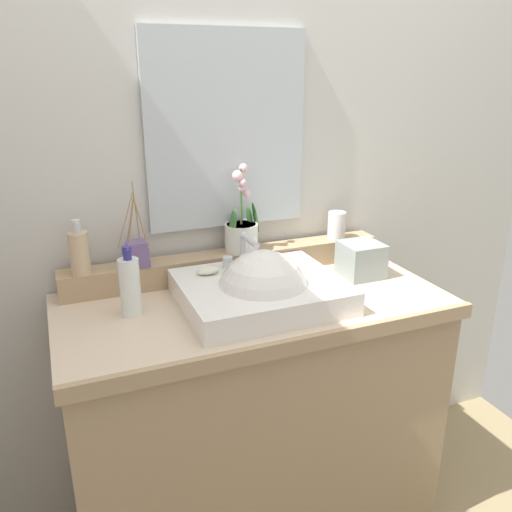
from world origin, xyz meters
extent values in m
cube|color=silver|center=(0.00, 0.39, 1.28)|extent=(2.69, 0.20, 2.56)
cube|color=tan|center=(0.00, 0.00, 0.43)|extent=(1.15, 0.53, 0.85)
cube|color=beige|center=(0.00, 0.00, 0.87)|extent=(1.18, 0.55, 0.04)
cube|color=tan|center=(0.00, -0.28, 0.87)|extent=(1.18, 0.02, 0.04)
cube|color=tan|center=(0.00, 0.22, 0.93)|extent=(1.11, 0.09, 0.08)
cube|color=white|center=(0.01, -0.03, 0.92)|extent=(0.47, 0.39, 0.07)
sphere|color=white|center=(0.01, -0.05, 0.92)|extent=(0.28, 0.28, 0.28)
cylinder|color=silver|center=(0.01, 0.11, 1.01)|extent=(0.02, 0.02, 0.10)
cylinder|color=silver|center=(0.01, 0.05, 1.06)|extent=(0.02, 0.11, 0.02)
sphere|color=silver|center=(0.01, 0.11, 1.06)|extent=(0.03, 0.03, 0.03)
cylinder|color=silver|center=(-0.05, 0.11, 0.98)|extent=(0.03, 0.03, 0.04)
cylinder|color=silver|center=(0.06, 0.11, 0.98)|extent=(0.03, 0.03, 0.04)
ellipsoid|color=silver|center=(-0.12, 0.08, 0.97)|extent=(0.07, 0.04, 0.02)
cylinder|color=silver|center=(0.04, 0.22, 1.02)|extent=(0.11, 0.11, 0.09)
cylinder|color=tan|center=(0.04, 0.22, 1.06)|extent=(0.10, 0.10, 0.01)
cylinder|color=#476B38|center=(0.04, 0.22, 1.16)|extent=(0.01, 0.01, 0.19)
ellipsoid|color=#387033|center=(0.08, 0.24, 1.08)|extent=(0.03, 0.04, 0.08)
ellipsoid|color=#387033|center=(0.10, 0.23, 1.08)|extent=(0.03, 0.03, 0.11)
ellipsoid|color=#387033|center=(0.01, 0.20, 1.08)|extent=(0.04, 0.04, 0.09)
sphere|color=beige|center=(0.06, 0.22, 1.17)|extent=(0.03, 0.03, 0.03)
sphere|color=beige|center=(0.04, 0.21, 1.19)|extent=(0.02, 0.02, 0.02)
sphere|color=beige|center=(0.04, 0.20, 1.21)|extent=(0.03, 0.03, 0.03)
sphere|color=beige|center=(0.03, 0.21, 1.23)|extent=(0.04, 0.04, 0.04)
sphere|color=beige|center=(0.06, 0.23, 1.25)|extent=(0.03, 0.03, 0.03)
cylinder|color=#D1B48A|center=(-0.48, 0.20, 1.03)|extent=(0.06, 0.06, 0.13)
cylinder|color=silver|center=(-0.48, 0.20, 1.11)|extent=(0.02, 0.02, 0.02)
cylinder|color=silver|center=(-0.48, 0.20, 1.13)|extent=(0.03, 0.03, 0.02)
cylinder|color=silver|center=(-0.48, 0.19, 1.13)|extent=(0.01, 0.03, 0.01)
cylinder|color=silver|center=(0.41, 0.21, 1.02)|extent=(0.06, 0.06, 0.10)
cube|color=slate|center=(-0.31, 0.20, 1.01)|extent=(0.06, 0.06, 0.08)
cylinder|color=#9E7A4C|center=(-0.29, 0.20, 1.12)|extent=(0.04, 0.01, 0.15)
cylinder|color=#9E7A4C|center=(-0.30, 0.22, 1.14)|extent=(0.02, 0.03, 0.20)
cylinder|color=#9E7A4C|center=(-0.32, 0.22, 1.11)|extent=(0.03, 0.04, 0.15)
cylinder|color=#9E7A4C|center=(-0.34, 0.20, 1.12)|extent=(0.06, 0.01, 0.17)
cylinder|color=#9E7A4C|center=(-0.32, 0.18, 1.11)|extent=(0.03, 0.04, 0.14)
cylinder|color=#9E7A4C|center=(-0.29, 0.18, 1.11)|extent=(0.03, 0.05, 0.15)
cylinder|color=white|center=(-0.36, 0.04, 0.97)|extent=(0.06, 0.06, 0.17)
cylinder|color=navy|center=(-0.36, 0.04, 1.06)|extent=(0.02, 0.02, 0.02)
cylinder|color=navy|center=(-0.36, 0.04, 1.08)|extent=(0.03, 0.03, 0.02)
cylinder|color=navy|center=(-0.36, 0.02, 1.09)|extent=(0.01, 0.03, 0.01)
cube|color=#8D9996|center=(0.41, 0.04, 0.95)|extent=(0.13, 0.13, 0.12)
cube|color=silver|center=(0.02, 0.27, 1.36)|extent=(0.54, 0.02, 0.62)
camera|label=1|loc=(-0.54, -1.36, 1.56)|focal=36.79mm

